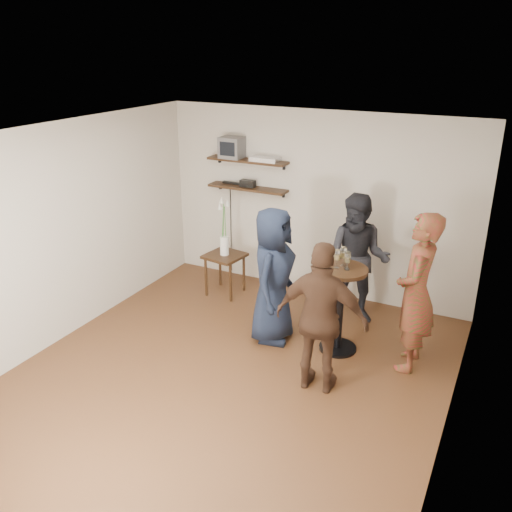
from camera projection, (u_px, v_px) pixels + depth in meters
The scene contains 18 objects.
room at pixel (227, 267), 5.48m from camera, with size 4.58×5.08×2.68m.
shelf_upper at pixel (247, 161), 7.66m from camera, with size 1.20×0.25×0.04m, color black.
shelf_lower at pixel (248, 188), 7.81m from camera, with size 1.20×0.25×0.04m, color black.
crt_monitor at pixel (232, 147), 7.70m from camera, with size 0.32×0.30×0.30m, color #59595B.
dvd_deck at pixel (265, 159), 7.53m from camera, with size 0.40×0.24×0.06m, color silver.
radio at pixel (248, 183), 7.79m from camera, with size 0.22×0.10×0.10m, color black.
power_strip at pixel (232, 183), 7.96m from camera, with size 0.30×0.05×0.03m, color black.
side_table at pixel (225, 261), 7.73m from camera, with size 0.57×0.57×0.60m.
vase_lilies at pixel (224, 236), 7.59m from camera, with size 0.18×0.19×0.88m.
drinks_table at pixel (341, 298), 6.23m from camera, with size 0.58×0.58×1.05m.
wine_glass_fl at pixel (337, 256), 6.04m from camera, with size 0.07×0.07×0.21m.
wine_glass_fr at pixel (348, 259), 6.00m from camera, with size 0.06×0.06×0.19m.
wine_glass_bl at pixel (344, 254), 6.09m from camera, with size 0.07×0.07×0.22m.
wine_glass_br at pixel (347, 257), 6.04m from camera, with size 0.07×0.07×0.20m.
person_plaid at pixel (416, 293), 5.83m from camera, with size 0.66×0.43×1.81m, color red.
person_dark at pixel (358, 259), 6.87m from camera, with size 0.82×0.64×1.70m, color black.
person_navy at pixel (273, 275), 6.43m from camera, with size 0.82×0.53×1.67m, color black.
person_brown at pixel (322, 319), 5.47m from camera, with size 0.96×0.40×1.63m, color #3F271B.
Camera 1 is at (2.53, -4.38, 3.44)m, focal length 38.00 mm.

